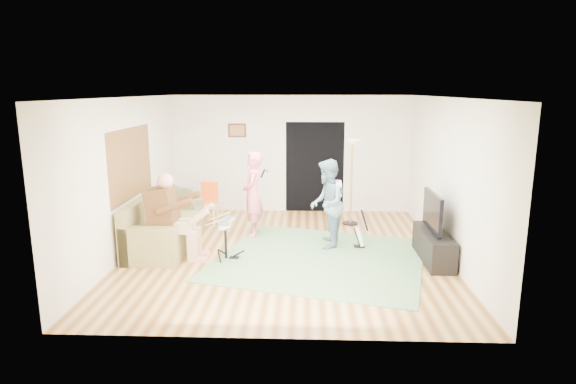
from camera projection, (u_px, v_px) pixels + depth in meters
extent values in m
plane|color=brown|center=(286.00, 253.00, 8.51)|extent=(6.00, 6.00, 0.00)
plane|color=white|center=(285.00, 97.00, 7.94)|extent=(6.00, 6.00, 0.00)
plane|color=brown|center=(131.00, 163.00, 8.48)|extent=(0.00, 2.05, 2.05)
plane|color=black|center=(315.00, 167.00, 11.19)|extent=(2.10, 0.00, 2.10)
cube|color=#3F2314|center=(237.00, 130.00, 11.08)|extent=(0.42, 0.03, 0.32)
cube|color=#527A4A|center=(320.00, 258.00, 8.20)|extent=(4.06, 3.92, 0.02)
cube|color=olive|center=(167.00, 234.00, 8.83)|extent=(0.92, 1.85, 0.46)
cube|color=olive|center=(145.00, 221.00, 8.79)|extent=(0.17, 2.29, 0.92)
cube|color=olive|center=(181.00, 214.00, 9.82)|extent=(0.92, 0.22, 0.65)
cube|color=olive|center=(148.00, 247.00, 7.80)|extent=(0.92, 0.22, 0.65)
cube|color=brown|center=(163.00, 208.00, 8.05)|extent=(0.41, 0.54, 0.68)
sphere|color=tan|center=(165.00, 181.00, 7.95)|extent=(0.27, 0.27, 0.27)
cylinder|color=black|center=(226.00, 241.00, 8.13)|extent=(0.04, 0.04, 0.61)
cube|color=silver|center=(225.00, 224.00, 8.07)|extent=(0.12, 0.61, 0.04)
imported|color=#FA6C83|center=(253.00, 194.00, 9.36)|extent=(0.41, 0.61, 1.66)
imported|color=slate|center=(327.00, 204.00, 8.66)|extent=(0.68, 0.84, 1.61)
cube|color=black|center=(359.00, 247.00, 8.78)|extent=(0.20, 0.16, 0.03)
cube|color=white|center=(360.00, 237.00, 8.74)|extent=(0.15, 0.23, 0.31)
cylinder|color=black|center=(365.00, 220.00, 8.67)|extent=(0.16, 0.04, 0.40)
cylinder|color=black|center=(350.00, 223.00, 10.31)|extent=(0.32, 0.32, 0.03)
cylinder|color=#A17645|center=(351.00, 184.00, 10.13)|extent=(0.04, 0.04, 1.72)
cone|color=white|center=(353.00, 142.00, 9.95)|extent=(0.29, 0.29, 0.11)
cube|color=beige|center=(208.00, 206.00, 10.23)|extent=(0.39, 0.39, 0.04)
cube|color=#FF5F1A|center=(209.00, 191.00, 10.33)|extent=(0.36, 0.09, 0.38)
cube|color=black|center=(433.00, 246.00, 8.08)|extent=(0.40, 1.40, 0.50)
cube|color=black|center=(433.00, 212.00, 7.95)|extent=(0.06, 1.04, 0.63)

